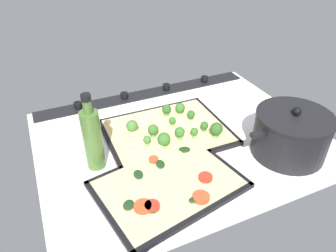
{
  "coord_description": "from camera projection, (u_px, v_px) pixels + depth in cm",
  "views": [
    {
      "loc": [
        36.24,
        71.31,
        58.39
      ],
      "look_at": [
        4.36,
        0.47,
        5.47
      ],
      "focal_mm": 33.66,
      "sensor_mm": 36.0,
      "label": 1
    }
  ],
  "objects": [
    {
      "name": "oil_bottle",
      "position": [
        93.0,
        138.0,
        0.82
      ],
      "size": [
        5.02,
        5.02,
        22.34
      ],
      "color": "#476B2D",
      "rests_on": "ground_plane"
    },
    {
      "name": "baking_tray_front",
      "position": [
        167.0,
        133.0,
        1.0
      ],
      "size": [
        38.0,
        29.95,
        1.3
      ],
      "color": "black",
      "rests_on": "ground_plane"
    },
    {
      "name": "broccoli_pizza",
      "position": [
        168.0,
        130.0,
        0.99
      ],
      "size": [
        35.57,
        27.52,
        6.05
      ],
      "color": "#D3B77F",
      "rests_on": "baking_tray_front"
    },
    {
      "name": "cooking_pot",
      "position": [
        291.0,
        134.0,
        0.89
      ],
      "size": [
        27.91,
        21.12,
        15.23
      ],
      "color": "black",
      "rests_on": "ground_plane"
    },
    {
      "name": "stove_control_panel",
      "position": [
        146.0,
        93.0,
        1.21
      ],
      "size": [
        82.65,
        7.0,
        2.6
      ],
      "color": "black",
      "rests_on": "ground_plane"
    },
    {
      "name": "baking_tray_back",
      "position": [
        169.0,
        185.0,
        0.81
      ],
      "size": [
        39.63,
        31.64,
        1.3
      ],
      "color": "black",
      "rests_on": "ground_plane"
    },
    {
      "name": "ground_plane",
      "position": [
        180.0,
        140.0,
        1.0
      ],
      "size": [
        86.1,
        67.05,
        3.0
      ],
      "primitive_type": "cube",
      "color": "white"
    },
    {
      "name": "veggie_pizza_back",
      "position": [
        169.0,
        184.0,
        0.8
      ],
      "size": [
        36.83,
        28.84,
        1.9
      ],
      "color": "tan",
      "rests_on": "baking_tray_back"
    }
  ]
}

